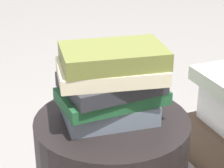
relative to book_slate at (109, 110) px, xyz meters
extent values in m
cube|color=slate|center=(0.00, 0.00, 0.00)|extent=(0.27, 0.19, 0.06)
cube|color=#1E512D|center=(0.00, 0.01, 0.05)|extent=(0.31, 0.19, 0.04)
cube|color=#28282D|center=(0.00, 0.00, 0.09)|extent=(0.28, 0.22, 0.04)
cube|color=beige|center=(0.00, 0.01, 0.13)|extent=(0.32, 0.24, 0.04)
cube|color=olive|center=(-0.01, 0.02, 0.17)|extent=(0.30, 0.21, 0.05)
camera|label=1|loc=(0.37, 1.02, 0.57)|focal=68.11mm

